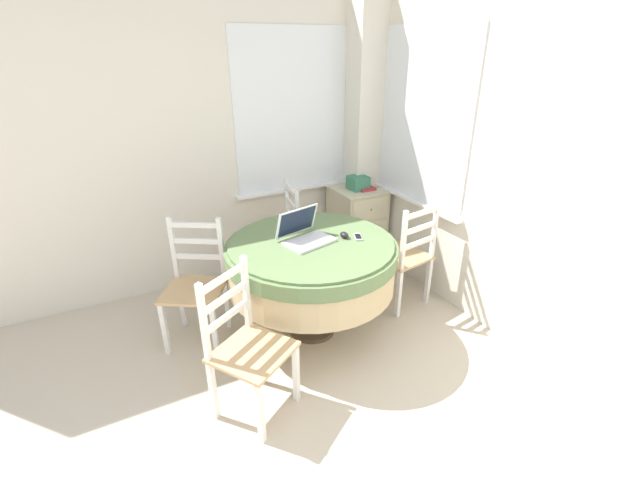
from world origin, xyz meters
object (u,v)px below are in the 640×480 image
object	(u,v)px
dining_chair_near_back_window	(279,237)
dining_chair_left_flank	(196,285)
dining_chair_near_right_window	(405,256)
dining_chair_camera_near	(247,348)
storage_box	(358,183)
laptop	(305,234)
book_on_cabinet	(363,187)
computer_mouse	(344,235)
cell_phone	(358,237)
round_dining_table	(311,261)
corner_cabinet	(357,224)

from	to	relation	value
dining_chair_near_back_window	dining_chair_left_flank	bearing A→B (deg)	-149.70
dining_chair_near_right_window	dining_chair_left_flank	bearing A→B (deg)	168.32
dining_chair_camera_near	storage_box	size ratio (longest dim) A/B	5.27
laptop	book_on_cabinet	world-z (taller)	laptop
dining_chair_left_flank	storage_box	world-z (taller)	dining_chair_left_flank
laptop	storage_box	xyz separation A→B (m)	(0.99, 0.84, 0.01)
computer_mouse	dining_chair_near_back_window	bearing A→B (deg)	99.23
storage_box	book_on_cabinet	xyz separation A→B (m)	(0.06, 0.00, -0.05)
dining_chair_near_back_window	dining_chair_left_flank	world-z (taller)	same
cell_phone	dining_chair_near_right_window	bearing A→B (deg)	9.56
dining_chair_near_back_window	storage_box	xyz separation A→B (m)	(0.86, 0.03, 0.38)
dining_chair_camera_near	book_on_cabinet	bearing A→B (deg)	39.48
round_dining_table	computer_mouse	size ratio (longest dim) A/B	14.92
corner_cabinet	dining_chair_near_right_window	bearing A→B (deg)	-96.79
dining_chair_near_back_window	corner_cabinet	size ratio (longest dim) A/B	1.22
book_on_cabinet	dining_chair_camera_near	bearing A→B (deg)	-140.52
round_dining_table	dining_chair_left_flank	bearing A→B (deg)	156.86
dining_chair_near_back_window	corner_cabinet	bearing A→B (deg)	3.88
cell_phone	storage_box	world-z (taller)	storage_box
laptop	dining_chair_near_back_window	xyz separation A→B (m)	(0.13, 0.81, -0.37)
computer_mouse	cell_phone	bearing A→B (deg)	-26.91
dining_chair_near_right_window	dining_chair_left_flank	distance (m)	1.68
corner_cabinet	book_on_cabinet	distance (m)	0.40
computer_mouse	dining_chair_camera_near	size ratio (longest dim) A/B	0.09
dining_chair_near_right_window	corner_cabinet	xyz separation A→B (m)	(0.11, 0.91, -0.06)
round_dining_table	dining_chair_camera_near	world-z (taller)	dining_chair_camera_near
dining_chair_left_flank	corner_cabinet	world-z (taller)	dining_chair_left_flank
book_on_cabinet	round_dining_table	bearing A→B (deg)	-138.87
corner_cabinet	book_on_cabinet	world-z (taller)	book_on_cabinet
cell_phone	dining_chair_near_right_window	size ratio (longest dim) A/B	0.14
corner_cabinet	storage_box	world-z (taller)	storage_box
dining_chair_near_right_window	book_on_cabinet	world-z (taller)	dining_chair_near_right_window
corner_cabinet	dining_chair_camera_near	bearing A→B (deg)	-139.39
laptop	computer_mouse	size ratio (longest dim) A/B	4.87
computer_mouse	dining_chair_left_flank	bearing A→B (deg)	159.49
dining_chair_left_flank	book_on_cabinet	bearing A→B (deg)	17.07
cell_phone	storage_box	size ratio (longest dim) A/B	0.76
dining_chair_camera_near	book_on_cabinet	distance (m)	2.22
round_dining_table	dining_chair_left_flank	distance (m)	0.87
round_dining_table	book_on_cabinet	xyz separation A→B (m)	(1.01, 0.89, 0.17)
cell_phone	dining_chair_near_back_window	world-z (taller)	dining_chair_near_back_window
round_dining_table	dining_chair_left_flank	xyz separation A→B (m)	(-0.78, 0.33, -0.16)
dining_chair_left_flank	storage_box	xyz separation A→B (m)	(1.74, 0.55, 0.38)
book_on_cabinet	laptop	bearing A→B (deg)	-140.92
round_dining_table	laptop	world-z (taller)	laptop
dining_chair_left_flank	dining_chair_near_right_window	bearing A→B (deg)	-11.68
dining_chair_camera_near	dining_chair_left_flank	size ratio (longest dim) A/B	1.00
laptop	computer_mouse	xyz separation A→B (m)	(0.28, -0.09, -0.03)
dining_chair_left_flank	storage_box	bearing A→B (deg)	17.47
storage_box	corner_cabinet	bearing A→B (deg)	54.81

